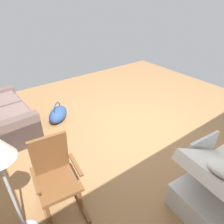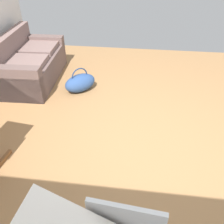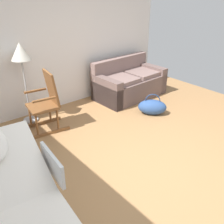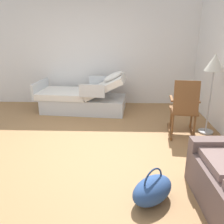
# 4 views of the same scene
# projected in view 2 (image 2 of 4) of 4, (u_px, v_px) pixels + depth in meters

# --- Properties ---
(ground_plane) EXTENTS (6.72, 6.72, 0.00)m
(ground_plane) POSITION_uv_depth(u_px,v_px,m) (146.00, 147.00, 3.15)
(ground_plane) COLOR #9E7247
(couch) EXTENTS (1.63, 0.91, 0.85)m
(couch) POSITION_uv_depth(u_px,v_px,m) (30.00, 65.00, 4.44)
(couch) COLOR #68534F
(couch) RESTS_ON ground
(duffel_bag) EXTENTS (0.62, 0.63, 0.43)m
(duffel_bag) POSITION_uv_depth(u_px,v_px,m) (80.00, 83.00, 4.21)
(duffel_bag) COLOR #2D4C84
(duffel_bag) RESTS_ON ground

